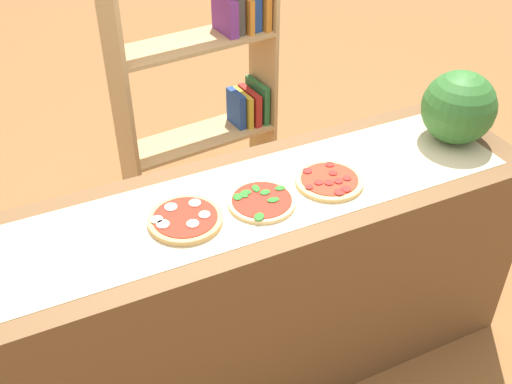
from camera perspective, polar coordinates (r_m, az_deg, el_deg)
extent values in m
plane|color=brown|center=(2.82, 0.00, -14.97)|extent=(12.00, 12.00, 0.00)
cube|color=brown|center=(2.48, 0.00, -8.61)|extent=(2.12, 0.60, 0.89)
cube|color=beige|center=(2.19, 0.00, -0.40)|extent=(1.90, 0.44, 0.00)
cylinder|color=tan|center=(2.08, -6.50, -2.54)|extent=(0.25, 0.25, 0.02)
cylinder|color=#AD2314|center=(2.07, -6.52, -2.29)|extent=(0.22, 0.22, 0.00)
cylinder|color=#EFE5CC|center=(2.05, -8.54, -2.94)|extent=(0.04, 0.04, 0.00)
cylinder|color=#EFE5CC|center=(2.04, -5.83, -2.92)|extent=(0.04, 0.04, 0.00)
cylinder|color=#EFE5CC|center=(2.12, -7.82, -1.38)|extent=(0.04, 0.04, 0.00)
cylinder|color=#EFE5CC|center=(2.07, -4.75, -2.09)|extent=(0.04, 0.04, 0.00)
cylinder|color=#EFE5CC|center=(2.07, -9.09, -2.52)|extent=(0.04, 0.04, 0.00)
cylinder|color=#EFE5CC|center=(2.12, -5.64, -1.02)|extent=(0.04, 0.04, 0.00)
cylinder|color=#E5C17F|center=(2.15, 0.54, -0.90)|extent=(0.24, 0.24, 0.02)
cylinder|color=#AD2314|center=(2.14, 0.54, -0.70)|extent=(0.21, 0.21, 0.00)
ellipsoid|color=#286B23|center=(2.14, 1.59, -0.72)|extent=(0.05, 0.03, 0.00)
ellipsoid|color=#286B23|center=(2.15, -1.64, -0.50)|extent=(0.05, 0.05, 0.00)
ellipsoid|color=#286B23|center=(2.06, 0.29, -2.27)|extent=(0.05, 0.06, 0.00)
ellipsoid|color=#286B23|center=(2.19, 2.21, 0.37)|extent=(0.04, 0.03, 0.00)
ellipsoid|color=#286B23|center=(2.17, -0.95, -0.05)|extent=(0.04, 0.03, 0.00)
ellipsoid|color=#286B23|center=(2.19, -0.01, 0.34)|extent=(0.03, 0.05, 0.00)
ellipsoid|color=#286B23|center=(2.16, -1.37, -0.26)|extent=(0.05, 0.05, 0.00)
ellipsoid|color=#286B23|center=(2.17, 0.84, -0.01)|extent=(0.04, 0.03, 0.00)
cylinder|color=#DBB26B|center=(2.26, 6.75, 1.01)|extent=(0.25, 0.25, 0.02)
cylinder|color=red|center=(2.26, 6.77, 1.21)|extent=(0.21, 0.21, 0.00)
cylinder|color=maroon|center=(2.23, 6.70, 0.86)|extent=(0.03, 0.03, 0.00)
cylinder|color=maroon|center=(2.20, 4.91, 0.47)|extent=(0.03, 0.03, 0.00)
cylinder|color=maroon|center=(2.23, 5.76, 0.88)|extent=(0.03, 0.03, 0.00)
cylinder|color=maroon|center=(2.26, 8.36, 1.26)|extent=(0.03, 0.03, 0.00)
cylinder|color=maroon|center=(2.33, 6.78, 2.52)|extent=(0.03, 0.03, 0.00)
cylinder|color=maroon|center=(2.28, 7.08, 1.75)|extent=(0.03, 0.03, 0.00)
cylinder|color=maroon|center=(2.28, 4.73, 1.95)|extent=(0.04, 0.04, 0.00)
cylinder|color=maroon|center=(2.21, 8.25, 0.27)|extent=(0.04, 0.04, 0.00)
cylinder|color=maroon|center=(2.24, 7.57, 0.99)|extent=(0.03, 0.03, 0.00)
cylinder|color=maroon|center=(2.19, 7.63, -0.03)|extent=(0.03, 0.03, 0.00)
sphere|color=#2D6628|center=(2.55, 18.12, 7.40)|extent=(0.29, 0.29, 0.29)
cube|color=tan|center=(3.26, 0.67, 10.79)|extent=(0.05, 0.26, 1.57)
cube|color=tan|center=(2.97, -12.18, 7.14)|extent=(0.05, 0.26, 1.57)
cube|color=tan|center=(3.52, -4.76, -2.14)|extent=(0.77, 0.33, 0.02)
cube|color=#47423D|center=(3.57, 0.09, 1.34)|extent=(0.05, 0.18, 0.25)
cube|color=gold|center=(3.55, -0.47, 1.11)|extent=(0.05, 0.21, 0.24)
cube|color=silver|center=(3.54, -1.01, 0.76)|extent=(0.05, 0.22, 0.22)
cube|color=gold|center=(3.52, -1.64, 0.58)|extent=(0.06, 0.15, 0.22)
cube|color=tan|center=(3.22, -5.22, 5.03)|extent=(0.77, 0.33, 0.02)
cube|color=#2D753D|center=(3.31, 0.13, 8.41)|extent=(0.05, 0.20, 0.21)
cube|color=#B22823|center=(3.29, -0.56, 7.95)|extent=(0.05, 0.19, 0.18)
cube|color=gold|center=(3.27, -1.22, 7.74)|extent=(0.05, 0.18, 0.17)
cube|color=#234799|center=(3.25, -1.83, 7.67)|extent=(0.05, 0.15, 0.19)
cube|color=tan|center=(2.98, -5.78, 13.51)|extent=(0.77, 0.33, 0.02)
cube|color=orange|center=(3.09, 0.15, 17.21)|extent=(0.05, 0.21, 0.25)
cube|color=#234799|center=(3.07, -0.57, 16.74)|extent=(0.06, 0.16, 0.21)
cube|color=orange|center=(3.06, -1.31, 16.16)|extent=(0.05, 0.20, 0.16)
cube|color=#47423D|center=(3.03, -2.06, 16.64)|extent=(0.05, 0.16, 0.24)
cube|color=#753384|center=(3.02, -2.86, 15.91)|extent=(0.06, 0.19, 0.17)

